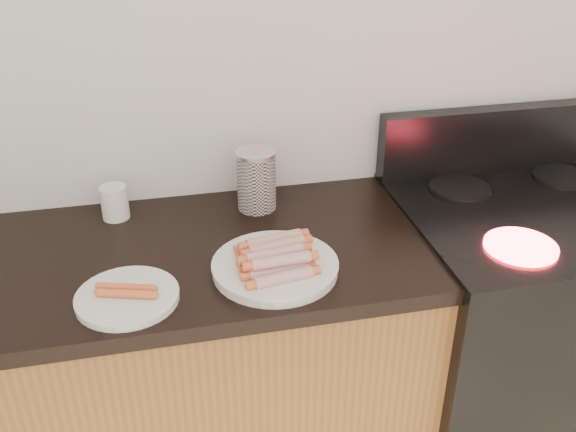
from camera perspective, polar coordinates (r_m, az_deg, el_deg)
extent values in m
cube|color=silver|center=(1.77, -4.10, 14.03)|extent=(4.00, 0.04, 2.60)
cube|color=brown|center=(1.97, -23.04, -16.26)|extent=(2.20, 0.59, 0.86)
cube|color=black|center=(2.15, 19.55, -10.33)|extent=(0.76, 0.65, 0.90)
cube|color=black|center=(1.91, 21.75, 0.40)|extent=(0.76, 0.65, 0.01)
cube|color=black|center=(2.09, 18.18, 6.57)|extent=(0.76, 0.06, 0.20)
cylinder|color=#FF1E2D|center=(1.70, 19.98, -2.55)|extent=(0.18, 0.18, 0.01)
cylinder|color=black|center=(1.95, 15.03, 2.48)|extent=(0.18, 0.18, 0.01)
cylinder|color=black|center=(2.13, 23.26, 3.24)|extent=(0.18, 0.18, 0.01)
cylinder|color=white|center=(1.52, -1.15, -4.65)|extent=(0.36, 0.36, 0.02)
cylinder|color=white|center=(1.48, -14.09, -7.01)|extent=(0.24, 0.24, 0.02)
cylinder|color=brown|center=(1.45, -0.53, -5.51)|extent=(0.14, 0.05, 0.03)
cylinder|color=brown|center=(1.47, -0.79, -4.84)|extent=(0.14, 0.05, 0.03)
cylinder|color=brown|center=(1.50, -1.04, -4.19)|extent=(0.14, 0.05, 0.03)
cylinder|color=brown|center=(1.52, -1.28, -3.56)|extent=(0.14, 0.05, 0.03)
cylinder|color=brown|center=(1.55, -1.51, -2.95)|extent=(0.14, 0.05, 0.03)
cylinder|color=brown|center=(1.58, -1.73, -2.36)|extent=(0.14, 0.05, 0.03)
cylinder|color=brown|center=(1.46, -0.80, -4.02)|extent=(0.14, 0.05, 0.03)
cylinder|color=brown|center=(1.48, -1.05, -3.38)|extent=(0.14, 0.05, 0.03)
cylinder|color=brown|center=(1.51, -1.29, -2.76)|extent=(0.14, 0.05, 0.03)
cylinder|color=brown|center=(1.54, -1.52, -2.16)|extent=(0.14, 0.05, 0.03)
cylinder|color=#C17D3D|center=(1.46, -14.17, -6.71)|extent=(0.12, 0.05, 0.02)
cylinder|color=#C17D3D|center=(1.48, -14.17, -6.18)|extent=(0.12, 0.05, 0.02)
cylinder|color=white|center=(1.78, -2.82, 3.06)|extent=(0.11, 0.11, 0.16)
cylinder|color=silver|center=(1.74, -2.89, 5.60)|extent=(0.11, 0.11, 0.01)
cylinder|color=silver|center=(1.80, -15.17, 1.18)|extent=(0.10, 0.10, 0.09)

